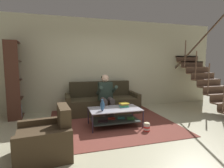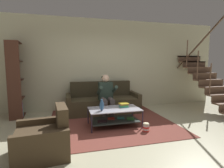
# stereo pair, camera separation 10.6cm
# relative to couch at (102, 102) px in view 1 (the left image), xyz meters

# --- Properties ---
(ground) EXTENTS (16.80, 16.80, 0.00)m
(ground) POSITION_rel_couch_xyz_m (0.08, -1.89, -0.31)
(ground) COLOR #BEBA99
(back_partition) EXTENTS (8.40, 0.12, 2.90)m
(back_partition) POSITION_rel_couch_xyz_m (0.08, 0.57, 1.14)
(back_partition) COLOR beige
(back_partition) RESTS_ON ground
(staircase_run) EXTENTS (0.94, 2.65, 2.88)m
(staircase_run) POSITION_rel_couch_xyz_m (3.33, -0.40, 0.79)
(staircase_run) COLOR brown
(staircase_run) RESTS_ON ground
(couch) EXTENTS (2.16, 0.86, 0.92)m
(couch) POSITION_rel_couch_xyz_m (0.00, 0.00, 0.00)
(couch) COLOR #3D3523
(couch) RESTS_ON ground
(person_seated_center) EXTENTS (0.50, 0.58, 1.18)m
(person_seated_center) POSITION_rel_couch_xyz_m (0.00, -0.52, 0.34)
(person_seated_center) COLOR #534946
(person_seated_center) RESTS_ON ground
(coffee_table) EXTENTS (1.20, 0.66, 0.42)m
(coffee_table) POSITION_rel_couch_xyz_m (0.03, -1.25, -0.03)
(coffee_table) COLOR #B5B4C2
(coffee_table) RESTS_ON ground
(area_rug) EXTENTS (3.00, 3.20, 0.01)m
(area_rug) POSITION_rel_couch_xyz_m (0.01, -0.75, -0.30)
(area_rug) COLOR brown
(area_rug) RESTS_ON ground
(vase) EXTENTS (0.10, 0.10, 0.26)m
(vase) POSITION_rel_couch_xyz_m (-0.30, -1.36, 0.24)
(vase) COLOR #2E5883
(vase) RESTS_ON coffee_table
(book_stack) EXTENTS (0.24, 0.21, 0.10)m
(book_stack) POSITION_rel_couch_xyz_m (0.29, -1.16, 0.16)
(book_stack) COLOR teal
(book_stack) RESTS_ON coffee_table
(bookshelf) EXTENTS (0.40, 0.91, 2.06)m
(bookshelf) POSITION_rel_couch_xyz_m (-2.44, 0.17, 0.55)
(bookshelf) COLOR #502C20
(bookshelf) RESTS_ON ground
(armchair) EXTENTS (0.88, 0.91, 0.79)m
(armchair) POSITION_rel_couch_xyz_m (-1.43, -2.23, -0.04)
(armchair) COLOR #453522
(armchair) RESTS_ON ground
(popcorn_tub) EXTENTS (0.14, 0.14, 0.20)m
(popcorn_tub) POSITION_rel_couch_xyz_m (0.60, -1.77, -0.20)
(popcorn_tub) COLOR red
(popcorn_tub) RESTS_ON ground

